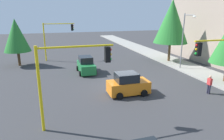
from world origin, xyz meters
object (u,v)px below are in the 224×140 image
Objects in this scene: traffic_signal_near_left at (222,58)px; car_orange at (128,85)px; traffic_signal_near_right at (71,70)px; pedestrian_crossing at (209,84)px; tree_opposite_side at (16,35)px; street_lamp_curbside at (185,36)px; traffic_signal_far_right at (57,34)px; car_green at (86,65)px; tree_roadside_mid at (172,22)px.

traffic_signal_near_left is 7.77m from car_orange.
pedestrian_crossing is (-1.96, 12.26, -2.85)m from traffic_signal_near_right.
tree_opposite_side is 17.87m from car_orange.
pedestrian_crossing is (2.04, 7.00, 0.01)m from car_orange.
traffic_signal_far_right is at bearing -124.91° from street_lamp_curbside.
street_lamp_curbside is 1.80× the size of car_green.
traffic_signal_far_right is at bearing -179.85° from traffic_signal_near_right.
car_green reaches higher than pedestrian_crossing.
street_lamp_curbside reaches higher than car_green.
street_lamp_curbside is at bearing 159.64° from traffic_signal_near_left.
traffic_signal_near_right is at bearing -13.55° from car_green.
traffic_signal_near_right is 1.36× the size of car_green.
pedestrian_crossing is (9.93, 9.39, 0.01)m from car_green.
tree_opposite_side is 24.05m from pedestrian_crossing.
street_lamp_curbside is at bearing 67.45° from tree_opposite_side.
traffic_signal_near_right is 3.11× the size of pedestrian_crossing.
car_orange is at bearing 18.36° from traffic_signal_far_right.
tree_opposite_side is (-18.00, -16.63, 0.38)m from traffic_signal_near_left.
street_lamp_curbside reaches higher than traffic_signal_far_right.
traffic_signal_near_left reaches higher than pedestrian_crossing.
traffic_signal_near_right is 12.56m from car_green.
traffic_signal_far_right is 3.31× the size of pedestrian_crossing.
car_orange is (-4.00, -6.01, -2.86)m from traffic_signal_near_left.
tree_roadside_mid reaches higher than car_orange.
tree_opposite_side is at bearing -142.81° from car_orange.
tree_opposite_side is at bearing -126.59° from car_green.
street_lamp_curbside is at bearing 161.37° from pedestrian_crossing.
traffic_signal_near_right is at bearing -90.00° from traffic_signal_near_left.
pedestrian_crossing is at bearing 34.31° from traffic_signal_far_right.
tree_roadside_mid is 15.24m from car_orange.
tree_roadside_mid is at bearing 164.32° from pedestrian_crossing.
traffic_signal_near_left is 10.27m from street_lamp_curbside.
car_green is 2.28× the size of pedestrian_crossing.
traffic_signal_far_right reaches higher than car_green.
traffic_signal_far_right is 18.16m from street_lamp_curbside.
car_green is at bearing 53.41° from tree_opposite_side.
traffic_signal_near_left is 1.36× the size of car_green.
traffic_signal_near_right is 20.00m from traffic_signal_far_right.
tree_roadside_mid is at bearing 131.84° from traffic_signal_near_right.
tree_roadside_mid is at bearing 133.94° from car_orange.
tree_opposite_side reaches higher than car_green.
street_lamp_curbside is 0.79× the size of tree_roadside_mid.
tree_opposite_side is at bearing -163.40° from traffic_signal_near_right.
car_green is (2.11, -12.77, -4.95)m from tree_roadside_mid.
car_orange is (10.00, -10.38, -4.95)m from tree_roadside_mid.
tree_roadside_mid is at bearing 169.67° from street_lamp_curbside.
tree_roadside_mid is 21.45m from tree_opposite_side.
traffic_signal_far_right is 0.80× the size of street_lamp_curbside.
pedestrian_crossing is (16.04, 17.62, -3.23)m from tree_opposite_side.
tree_roadside_mid is 1.40× the size of tree_opposite_side.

